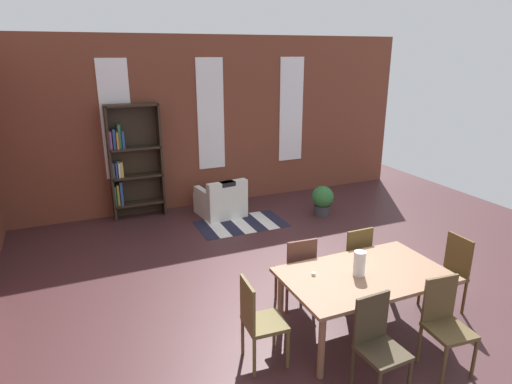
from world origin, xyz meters
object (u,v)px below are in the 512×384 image
object	(u,v)px
dining_chair_far_right	(353,258)
dining_chair_far_left	(297,270)
dining_chair_head_right	(449,271)
dining_chair_head_left	(258,319)
dining_table	(364,280)
dining_chair_near_left	(378,342)
potted_plant_by_shelf	(322,200)
dining_chair_near_right	(445,321)
armchair_white	(221,201)
vase_on_table	(359,263)
bookshelf_tall	(132,161)

from	to	relation	value
dining_chair_far_right	dining_chair_far_left	xyz separation A→B (m)	(-0.82, 0.00, 0.00)
dining_chair_head_right	dining_chair_far_right	xyz separation A→B (m)	(-0.87, 0.77, 0.00)
dining_chair_far_right	dining_chair_head_left	world-z (taller)	same
dining_table	dining_chair_far_left	distance (m)	0.89
dining_chair_head_left	dining_chair_near_left	world-z (taller)	same
dining_chair_head_right	potted_plant_by_shelf	distance (m)	3.44
dining_chair_near_right	dining_chair_head_right	bearing A→B (deg)	41.57
dining_chair_near_right	dining_chair_far_left	distance (m)	1.74
dining_table	armchair_white	bearing A→B (deg)	92.88
dining_chair_near_left	dining_chair_near_right	bearing A→B (deg)	-0.02
dining_chair_head_right	dining_chair_head_left	bearing A→B (deg)	179.89
dining_table	dining_chair_far_right	world-z (taller)	dining_chair_far_right
dining_table	dining_chair_head_left	world-z (taller)	dining_chair_head_left
vase_on_table	dining_chair_head_right	xyz separation A→B (m)	(1.37, -0.00, -0.38)
vase_on_table	dining_chair_near_right	world-z (taller)	vase_on_table
dining_chair_far_right	vase_on_table	bearing A→B (deg)	-122.81
dining_chair_far_right	armchair_white	distance (m)	3.50
vase_on_table	dining_chair_head_left	xyz separation A→B (m)	(-1.19, 0.00, -0.38)
vase_on_table	dining_chair_near_right	bearing A→B (deg)	-56.87
potted_plant_by_shelf	dining_chair_near_left	bearing A→B (deg)	-115.60
dining_chair_head_left	armchair_white	distance (m)	4.34
dining_table	potted_plant_by_shelf	bearing A→B (deg)	64.99
dining_chair_near_right	vase_on_table	bearing A→B (deg)	123.13
dining_chair_near_right	potted_plant_by_shelf	distance (m)	4.36
dining_chair_near_left	vase_on_table	bearing A→B (deg)	67.15
dining_table	dining_chair_head_left	xyz separation A→B (m)	(-1.28, 0.00, -0.16)
dining_chair_far_left	bookshelf_tall	bearing A→B (deg)	108.40
bookshelf_tall	dining_chair_far_right	bearing A→B (deg)	-61.83
dining_table	vase_on_table	world-z (taller)	vase_on_table
vase_on_table	dining_chair_far_right	xyz separation A→B (m)	(0.49, 0.77, -0.38)
dining_chair_head_left	dining_chair_head_right	bearing A→B (deg)	-0.11
dining_chair_near_right	dining_chair_head_left	xyz separation A→B (m)	(-1.69, 0.77, 0.00)
dining_chair_near_right	bookshelf_tall	bearing A→B (deg)	111.27
bookshelf_tall	dining_chair_near_right	bearing A→B (deg)	-68.73
dining_chair_head_right	vase_on_table	bearing A→B (deg)	179.96
dining_chair_near_left	armchair_white	size ratio (longest dim) A/B	1.06
dining_chair_head_left	dining_table	bearing A→B (deg)	-0.18
dining_chair_far_right	dining_chair_near_left	world-z (taller)	same
vase_on_table	dining_chair_head_left	size ratio (longest dim) A/B	0.29
vase_on_table	dining_chair_near_right	xyz separation A→B (m)	(0.50, -0.77, -0.38)
dining_chair_far_left	bookshelf_tall	xyz separation A→B (m)	(-1.34, 4.04, 0.59)
dining_chair_far_right	dining_chair_near_left	bearing A→B (deg)	-118.06
dining_table	dining_chair_head_left	size ratio (longest dim) A/B	1.90
dining_chair_near_right	dining_chair_near_left	world-z (taller)	same
dining_chair_head_left	armchair_white	xyz separation A→B (m)	(1.07, 4.20, -0.23)
vase_on_table	dining_chair_head_right	size ratio (longest dim) A/B	0.29
dining_table	dining_chair_far_left	world-z (taller)	dining_chair_far_left
dining_chair_head_right	potted_plant_by_shelf	size ratio (longest dim) A/B	1.62
vase_on_table	armchair_white	bearing A→B (deg)	91.70
dining_chair_head_right	armchair_white	world-z (taller)	dining_chair_head_right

